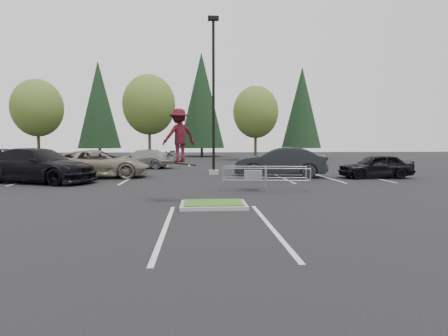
{
  "coord_description": "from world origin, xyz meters",
  "views": [
    {
      "loc": [
        -0.5,
        -12.43,
        2.22
      ],
      "look_at": [
        0.46,
        1.5,
        1.19
      ],
      "focal_mm": 30.0,
      "sensor_mm": 36.0,
      "label": 1
    }
  ],
  "objects": [
    {
      "name": "ground",
      "position": [
        0.0,
        0.0,
        0.0
      ],
      "size": [
        120.0,
        120.0,
        0.0
      ],
      "primitive_type": "plane",
      "color": "black",
      "rests_on": "ground"
    },
    {
      "name": "grass_median",
      "position": [
        0.0,
        0.0,
        0.08
      ],
      "size": [
        2.2,
        1.6,
        0.16
      ],
      "color": "gray",
      "rests_on": "ground"
    },
    {
      "name": "skateboarder",
      "position": [
        -1.2,
        1.0,
        2.39
      ],
      "size": [
        1.41,
        1.21,
        2.05
      ],
      "rotation": [
        0.0,
        0.0,
        3.65
      ],
      "color": "black",
      "rests_on": "ground"
    },
    {
      "name": "conif_b",
      "position": [
        0.0,
        40.5,
        7.85
      ],
      "size": [
        6.38,
        6.38,
        14.5
      ],
      "color": "#38281C",
      "rests_on": "ground"
    },
    {
      "name": "decid_b",
      "position": [
        -6.01,
        30.53,
        6.04
      ],
      "size": [
        5.89,
        5.89,
        9.64
      ],
      "color": "#38281C",
      "rests_on": "ground"
    },
    {
      "name": "stall_lines",
      "position": [
        -1.35,
        6.02,
        0.0
      ],
      "size": [
        22.62,
        17.6,
        0.01
      ],
      "color": "silver",
      "rests_on": "ground"
    },
    {
      "name": "decid_a",
      "position": [
        -18.01,
        30.03,
        5.58
      ],
      "size": [
        5.44,
        5.44,
        8.91
      ],
      "color": "#38281C",
      "rests_on": "ground"
    },
    {
      "name": "car_r_charc",
      "position": [
        4.5,
        10.12,
        0.91
      ],
      "size": [
        5.78,
        2.98,
        1.81
      ],
      "primitive_type": "imported",
      "rotation": [
        0.0,
        0.0,
        4.51
      ],
      "color": "black",
      "rests_on": "ground"
    },
    {
      "name": "conif_c",
      "position": [
        14.0,
        39.5,
        6.85
      ],
      "size": [
        5.5,
        5.5,
        12.5
      ],
      "color": "#38281C",
      "rests_on": "ground"
    },
    {
      "name": "decid_c",
      "position": [
        5.99,
        29.83,
        5.25
      ],
      "size": [
        5.12,
        5.12,
        8.38
      ],
      "color": "#38281C",
      "rests_on": "ground"
    },
    {
      "name": "car_far_silver",
      "position": [
        -5.0,
        18.0,
        0.75
      ],
      "size": [
        5.49,
        3.1,
        1.5
      ],
      "primitive_type": "imported",
      "rotation": [
        0.0,
        0.0,
        4.51
      ],
      "color": "#969691",
      "rests_on": "ground"
    },
    {
      "name": "conif_a",
      "position": [
        -14.0,
        40.0,
        7.1
      ],
      "size": [
        5.72,
        5.72,
        13.0
      ],
      "color": "#38281C",
      "rests_on": "ground"
    },
    {
      "name": "car_l_black",
      "position": [
        -9.0,
        7.89,
        0.91
      ],
      "size": [
        6.79,
        4.65,
        1.83
      ],
      "primitive_type": "imported",
      "rotation": [
        0.0,
        0.0,
        1.2
      ],
      "color": "black",
      "rests_on": "ground"
    },
    {
      "name": "cart_corral",
      "position": [
        2.08,
        4.06,
        0.67
      ],
      "size": [
        3.94,
        1.88,
        1.07
      ],
      "rotation": [
        0.0,
        0.0,
        -0.14
      ],
      "color": "gray",
      "rests_on": "ground"
    },
    {
      "name": "car_r_black",
      "position": [
        9.98,
        9.0,
        0.72
      ],
      "size": [
        4.23,
        1.71,
        1.44
      ],
      "primitive_type": "imported",
      "rotation": [
        0.0,
        0.0,
        4.71
      ],
      "color": "black",
      "rests_on": "ground"
    },
    {
      "name": "light_pole",
      "position": [
        0.5,
        12.0,
        4.56
      ],
      "size": [
        0.7,
        0.6,
        10.12
      ],
      "color": "gray",
      "rests_on": "ground"
    },
    {
      "name": "car_l_tan",
      "position": [
        -6.5,
        10.28,
        0.83
      ],
      "size": [
        6.29,
        3.47,
        1.67
      ],
      "primitive_type": "imported",
      "rotation": [
        0.0,
        0.0,
        1.69
      ],
      "color": "gray",
      "rests_on": "ground"
    }
  ]
}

